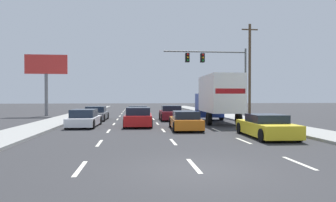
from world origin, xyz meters
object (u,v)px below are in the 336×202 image
car_maroon (171,114)px  box_truck (217,97)px  roadside_billboard (46,71)px  car_tan (138,113)px  car_orange (185,121)px  car_yellow (266,127)px  car_white (84,119)px  utility_pole_mid (250,69)px  car_gray (96,114)px  traffic_signal_mast (213,64)px  car_red (139,117)px

car_maroon → box_truck: size_ratio=0.53×
roadside_billboard → car_tan: bearing=-33.9°
car_orange → box_truck: bearing=53.6°
car_yellow → car_tan: bearing=115.8°
car_tan → box_truck: size_ratio=0.57×
car_tan → car_white: bearing=-120.2°
car_tan → car_yellow: 14.97m
car_white → utility_pole_mid: (16.07, 10.21, 4.61)m
box_truck → roadside_billboard: bearing=145.3°
car_maroon → car_yellow: bearing=-74.0°
car_gray → car_maroon: 6.82m
car_orange → traffic_signal_mast: (5.09, 12.59, 5.05)m
box_truck → car_yellow: (0.17, -8.88, -1.57)m
roadside_billboard → utility_pole_mid: bearing=-8.3°
car_yellow → car_red: bearing=133.2°
car_red → traffic_signal_mast: (8.08, 9.90, 4.97)m
car_yellow → car_white: bearing=146.6°
traffic_signal_mast → utility_pole_mid: (4.17, 0.17, -0.42)m
box_truck → car_maroon: bearing=134.0°
car_red → traffic_signal_mast: bearing=50.8°
box_truck → traffic_signal_mast: 8.88m
car_maroon → car_orange: size_ratio=0.94×
car_red → utility_pole_mid: size_ratio=0.46×
box_truck → car_yellow: bearing=-88.9°
car_yellow → traffic_signal_mast: 17.68m
car_white → car_maroon: size_ratio=1.07×
car_tan → car_maroon: size_ratio=1.08×
car_white → roadside_billboard: size_ratio=0.66×
car_gray → car_tan: size_ratio=0.96×
car_orange → car_tan: bearing=107.8°
box_truck → utility_pole_mid: (5.86, 8.17, 3.05)m
car_white → car_orange: (6.81, -2.55, -0.02)m
car_maroon → utility_pole_mid: size_ratio=0.42×
car_white → car_tan: 7.68m
box_truck → car_orange: bearing=-126.4°
car_red → car_orange: (2.99, -2.70, -0.08)m
car_orange → car_yellow: 5.58m
car_red → car_gray: bearing=122.1°
car_maroon → car_yellow: size_ratio=0.91×
car_tan → car_maroon: car_maroon is taller
car_tan → car_red: size_ratio=0.98×
roadside_billboard → car_yellow: bearing=-50.6°
box_truck → roadside_billboard: roadside_billboard is taller
car_orange → utility_pole_mid: bearing=54.1°
car_tan → roadside_billboard: roadside_billboard is taller
traffic_signal_mast → utility_pole_mid: utility_pole_mid is taller
car_red → traffic_signal_mast: traffic_signal_mast is taller
car_white → car_yellow: car_white is taller
car_white → car_maroon: 8.80m
car_gray → utility_pole_mid: utility_pole_mid is taller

